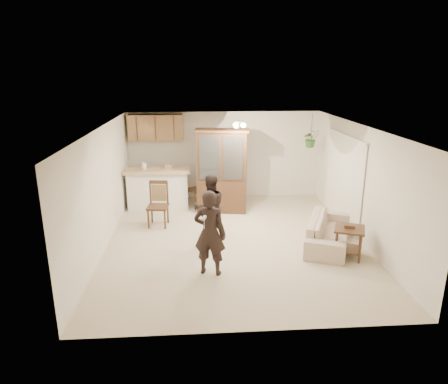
{
  "coord_description": "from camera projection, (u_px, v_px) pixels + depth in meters",
  "views": [
    {
      "loc": [
        -0.78,
        -8.12,
        3.6
      ],
      "look_at": [
        -0.19,
        0.4,
        1.0
      ],
      "focal_mm": 32.0,
      "sensor_mm": 36.0,
      "label": 1
    }
  ],
  "objects": [
    {
      "name": "ceiling_fixture",
      "position": [
        238.0,
        124.0,
        9.31
      ],
      "size": [
        0.36,
        0.36,
        0.2
      ],
      "primitive_type": null,
      "color": "#FBE9BC",
      "rests_on": "ceiling"
    },
    {
      "name": "china_hutch",
      "position": [
        222.0,
        172.0,
        10.4
      ],
      "size": [
        1.45,
        0.73,
        2.18
      ],
      "rotation": [
        0.0,
        0.0,
        -0.15
      ],
      "color": "#3E2A16",
      "rests_on": "floor"
    },
    {
      "name": "plant_cord",
      "position": [
        312.0,
        126.0,
        10.66
      ],
      "size": [
        0.01,
        0.01,
        0.65
      ],
      "primitive_type": "cylinder",
      "color": "#29231E",
      "rests_on": "ceiling"
    },
    {
      "name": "upper_cabinets",
      "position": [
        156.0,
        127.0,
        11.05
      ],
      "size": [
        1.5,
        0.34,
        0.7
      ],
      "primitive_type": "cube",
      "color": "brown",
      "rests_on": "wall_back"
    },
    {
      "name": "controller_child",
      "position": [
        213.0,
        205.0,
        8.35
      ],
      "size": [
        0.06,
        0.13,
        0.04
      ],
      "primitive_type": "cube",
      "rotation": [
        0.0,
        0.0,
        3.3
      ],
      "color": "white",
      "rests_on": "child"
    },
    {
      "name": "child",
      "position": [
        210.0,
        210.0,
        8.74
      ],
      "size": [
        0.73,
        0.61,
        1.35
      ],
      "primitive_type": "imported",
      "rotation": [
        0.0,
        0.0,
        3.3
      ],
      "color": "black",
      "rests_on": "floor"
    },
    {
      "name": "vertical_blinds",
      "position": [
        343.0,
        180.0,
        9.57
      ],
      "size": [
        0.06,
        2.3,
        2.1
      ],
      "primitive_type": null,
      "color": "white",
      "rests_on": "wall_right"
    },
    {
      "name": "wall_back",
      "position": [
        224.0,
        155.0,
        11.59
      ],
      "size": [
        5.5,
        0.02,
        2.5
      ],
      "primitive_type": "cube",
      "color": "white",
      "rests_on": "ground"
    },
    {
      "name": "breakfast_bar",
      "position": [
        158.0,
        190.0,
        10.83
      ],
      "size": [
        1.6,
        0.55,
        1.0
      ],
      "primitive_type": "cube",
      "color": "white",
      "rests_on": "floor"
    },
    {
      "name": "chair_bar",
      "position": [
        158.0,
        214.0,
        9.6
      ],
      "size": [
        0.53,
        0.53,
        1.08
      ],
      "rotation": [
        0.0,
        0.0,
        -0.11
      ],
      "color": "#3E2A16",
      "rests_on": "floor"
    },
    {
      "name": "floor",
      "position": [
        234.0,
        240.0,
        8.85
      ],
      "size": [
        6.5,
        6.5,
        0.0
      ],
      "primitive_type": "plane",
      "color": "beige",
      "rests_on": "ground"
    },
    {
      "name": "ceiling",
      "position": [
        235.0,
        127.0,
        8.12
      ],
      "size": [
        5.5,
        6.5,
        0.02
      ],
      "primitive_type": "cube",
      "color": "silver",
      "rests_on": "wall_back"
    },
    {
      "name": "hanging_plant",
      "position": [
        311.0,
        139.0,
        10.76
      ],
      "size": [
        0.43,
        0.37,
        0.48
      ],
      "primitive_type": "imported",
      "color": "#2A5120",
      "rests_on": "ceiling"
    },
    {
      "name": "chair_hutch_right",
      "position": [
        228.0,
        192.0,
        11.33
      ],
      "size": [
        0.66,
        0.66,
        1.06
      ],
      "rotation": [
        0.0,
        0.0,
        3.87
      ],
      "color": "#3E2A16",
      "rests_on": "floor"
    },
    {
      "name": "side_table",
      "position": [
        348.0,
        242.0,
        7.97
      ],
      "size": [
        0.74,
        0.74,
        0.69
      ],
      "rotation": [
        0.0,
        0.0,
        -0.39
      ],
      "color": "#3E2A16",
      "rests_on": "floor"
    },
    {
      "name": "sofa",
      "position": [
        329.0,
        228.0,
        8.56
      ],
      "size": [
        1.4,
        2.01,
        0.73
      ],
      "primitive_type": "imported",
      "rotation": [
        0.0,
        0.0,
        1.17
      ],
      "color": "beige",
      "rests_on": "floor"
    },
    {
      "name": "adult",
      "position": [
        210.0,
        228.0,
        7.15
      ],
      "size": [
        0.75,
        0.6,
        1.8
      ],
      "primitive_type": "imported",
      "rotation": [
        0.0,
        0.0,
        2.86
      ],
      "color": "black",
      "rests_on": "floor"
    },
    {
      "name": "wall_right",
      "position": [
        360.0,
        184.0,
        8.67
      ],
      "size": [
        0.02,
        6.5,
        2.5
      ],
      "primitive_type": "cube",
      "color": "white",
      "rests_on": "ground"
    },
    {
      "name": "wall_front",
      "position": [
        257.0,
        252.0,
        5.39
      ],
      "size": [
        5.5,
        0.02,
        2.5
      ],
      "primitive_type": "cube",
      "color": "white",
      "rests_on": "ground"
    },
    {
      "name": "controller_adult",
      "position": [
        204.0,
        218.0,
        6.71
      ],
      "size": [
        0.08,
        0.15,
        0.04
      ],
      "primitive_type": "cube",
      "rotation": [
        0.0,
        0.0,
        2.86
      ],
      "color": "white",
      "rests_on": "adult"
    },
    {
      "name": "wall_left",
      "position": [
        103.0,
        189.0,
        8.31
      ],
      "size": [
        0.02,
        6.5,
        2.5
      ],
      "primitive_type": "cube",
      "color": "white",
      "rests_on": "ground"
    },
    {
      "name": "chair_hutch_left",
      "position": [
        197.0,
        196.0,
        10.98
      ],
      "size": [
        0.67,
        0.67,
        1.09
      ],
      "rotation": [
        0.0,
        0.0,
        -0.98
      ],
      "color": "#3E2A16",
      "rests_on": "floor"
    },
    {
      "name": "bar_top",
      "position": [
        157.0,
        170.0,
        10.67
      ],
      "size": [
        1.75,
        0.7,
        0.08
      ],
      "primitive_type": "cube",
      "color": "tan",
      "rests_on": "breakfast_bar"
    }
  ]
}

